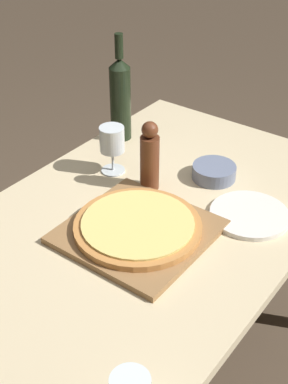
# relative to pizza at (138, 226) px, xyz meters

# --- Properties ---
(ground_plane) EXTENTS (12.00, 12.00, 0.00)m
(ground_plane) POSITION_rel_pizza_xyz_m (-0.03, 0.09, -0.79)
(ground_plane) COLOR #4C3D2D
(dining_table) EXTENTS (0.84, 1.32, 0.76)m
(dining_table) POSITION_rel_pizza_xyz_m (-0.03, 0.09, -0.13)
(dining_table) COLOR #CCB78E
(dining_table) RESTS_ON ground_plane
(cutting_board) EXTENTS (0.36, 0.36, 0.02)m
(cutting_board) POSITION_rel_pizza_xyz_m (-0.00, 0.00, -0.02)
(cutting_board) COLOR olive
(cutting_board) RESTS_ON dining_table
(pizza) EXTENTS (0.34, 0.34, 0.02)m
(pizza) POSITION_rel_pizza_xyz_m (0.00, 0.00, 0.00)
(pizza) COLOR #BC7A3D
(pizza) RESTS_ON cutting_board
(wine_bottle) EXTENTS (0.07, 0.07, 0.37)m
(wine_bottle) POSITION_rel_pizza_xyz_m (-0.38, 0.40, 0.12)
(wine_bottle) COLOR black
(wine_bottle) RESTS_ON dining_table
(pepper_mill) EXTENTS (0.06, 0.06, 0.22)m
(pepper_mill) POSITION_rel_pizza_xyz_m (-0.11, 0.20, 0.08)
(pepper_mill) COLOR #5B2D19
(pepper_mill) RESTS_ON dining_table
(wine_glass) EXTENTS (0.08, 0.08, 0.16)m
(wine_glass) POSITION_rel_pizza_xyz_m (-0.26, 0.21, 0.08)
(wine_glass) COLOR silver
(wine_glass) RESTS_ON dining_table
(small_bowl) EXTENTS (0.14, 0.14, 0.04)m
(small_bowl) POSITION_rel_pizza_xyz_m (0.02, 0.37, -0.01)
(small_bowl) COLOR slate
(small_bowl) RESTS_ON dining_table
(dinner_plate) EXTENTS (0.23, 0.23, 0.01)m
(dinner_plate) POSITION_rel_pizza_xyz_m (0.20, 0.25, -0.02)
(dinner_plate) COLOR silver
(dinner_plate) RESTS_ON dining_table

